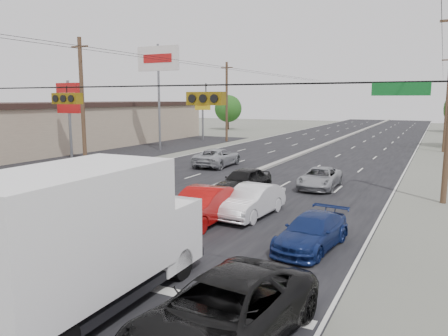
{
  "coord_description": "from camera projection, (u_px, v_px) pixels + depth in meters",
  "views": [
    {
      "loc": [
        12.15,
        -10.27,
        5.44
      ],
      "look_at": [
        3.06,
        7.99,
        2.2
      ],
      "focal_mm": 35.0,
      "sensor_mm": 36.0,
      "label": 1
    }
  ],
  "objects": [
    {
      "name": "utility_pole_left_b",
      "position": [
        82.0,
        103.0,
        33.24
      ],
      "size": [
        1.6,
        0.3,
        10.0
      ],
      "color": "#422D1E",
      "rests_on": "ground"
    },
    {
      "name": "traffic_signals",
      "position": [
        65.0,
        97.0,
        13.8
      ],
      "size": [
        25.0,
        0.3,
        0.54
      ],
      "color": "black",
      "rests_on": "ground"
    },
    {
      "name": "road_surface",
      "position": [
        298.0,
        156.0,
        41.8
      ],
      "size": [
        20.0,
        160.0,
        0.02
      ],
      "primitive_type": "cube",
      "color": "black",
      "rests_on": "ground"
    },
    {
      "name": "center_median",
      "position": [
        298.0,
        155.0,
        41.79
      ],
      "size": [
        0.5,
        160.0,
        0.2
      ],
      "primitive_type": "cube",
      "color": "gray",
      "rests_on": "ground"
    },
    {
      "name": "queue_car_a",
      "position": [
        243.0,
        181.0,
        25.01
      ],
      "size": [
        2.26,
        4.61,
        1.52
      ],
      "primitive_type": "imported",
      "rotation": [
        0.0,
        0.0,
        -0.11
      ],
      "color": "black",
      "rests_on": "ground"
    },
    {
      "name": "oncoming_far",
      "position": [
        217.0,
        157.0,
        35.4
      ],
      "size": [
        2.61,
        5.33,
        1.46
      ],
      "primitive_type": "imported",
      "rotation": [
        0.0,
        0.0,
        3.18
      ],
      "color": "#9B9EA2",
      "rests_on": "ground"
    },
    {
      "name": "utility_pole_left_c",
      "position": [
        227.0,
        101.0,
        55.34
      ],
      "size": [
        1.6,
        0.3,
        10.0
      ],
      "color": "#422D1E",
      "rests_on": "ground"
    },
    {
      "name": "tree_left_far",
      "position": [
        228.0,
        109.0,
        77.42
      ],
      "size": [
        4.8,
        4.8,
        6.12
      ],
      "color": "#382619",
      "rests_on": "ground"
    },
    {
      "name": "queue_car_c",
      "position": [
        320.0,
        178.0,
        26.71
      ],
      "size": [
        2.19,
        4.56,
        1.26
      ],
      "primitive_type": "imported",
      "rotation": [
        0.0,
        0.0,
        0.02
      ],
      "color": "gray",
      "rests_on": "ground"
    },
    {
      "name": "pole_sign_far",
      "position": [
        203.0,
        107.0,
        56.99
      ],
      "size": [
        2.2,
        0.25,
        6.0
      ],
      "color": "slate",
      "rests_on": "ground"
    },
    {
      "name": "box_truck",
      "position": [
        89.0,
        237.0,
        11.16
      ],
      "size": [
        2.76,
        7.54,
        3.8
      ],
      "rotation": [
        0.0,
        0.0,
        0.02
      ],
      "color": "black",
      "rests_on": "ground"
    },
    {
      "name": "queue_car_d",
      "position": [
        312.0,
        232.0,
        15.94
      ],
      "size": [
        2.22,
        4.43,
        1.24
      ],
      "primitive_type": "imported",
      "rotation": [
        0.0,
        0.0,
        -0.12
      ],
      "color": "navy",
      "rests_on": "ground"
    },
    {
      "name": "black_suv",
      "position": [
        223.0,
        314.0,
        9.55
      ],
      "size": [
        3.15,
        5.85,
        1.56
      ],
      "primitive_type": "imported",
      "rotation": [
        0.0,
        0.0,
        -0.1
      ],
      "color": "black",
      "rests_on": "ground"
    },
    {
      "name": "pole_sign_billboard",
      "position": [
        158.0,
        65.0,
        45.02
      ],
      "size": [
        5.0,
        0.25,
        11.0
      ],
      "color": "slate",
      "rests_on": "ground"
    },
    {
      "name": "pole_sign_mid",
      "position": [
        69.0,
        103.0,
        37.87
      ],
      "size": [
        2.6,
        0.25,
        7.0
      ],
      "color": "slate",
      "rests_on": "ground"
    },
    {
      "name": "tan_sedan",
      "position": [
        52.0,
        260.0,
        13.0
      ],
      "size": [
        2.17,
        4.83,
        1.37
      ],
      "primitive_type": "imported",
      "rotation": [
        0.0,
        0.0,
        0.05
      ],
      "color": "olive",
      "rests_on": "ground"
    },
    {
      "name": "strip_mall",
      "position": [
        58.0,
        127.0,
        48.46
      ],
      "size": [
        12.0,
        42.0,
        4.6
      ],
      "primitive_type": "cube",
      "color": "tan",
      "rests_on": "ground"
    },
    {
      "name": "ground",
      "position": [
        44.0,
        256.0,
        15.28
      ],
      "size": [
        200.0,
        200.0,
        0.0
      ],
      "primitive_type": "plane",
      "color": "#606356",
      "rests_on": "ground"
    },
    {
      "name": "parking_lot",
      "position": [
        123.0,
        152.0,
        44.86
      ],
      "size": [
        10.0,
        42.0,
        0.02
      ],
      "primitive_type": "cube",
      "color": "black",
      "rests_on": "ground"
    },
    {
      "name": "utility_pole_right_c",
      "position": [
        447.0,
        102.0,
        44.34
      ],
      "size": [
        1.6,
        0.3,
        10.0
      ],
      "color": "#422D1E",
      "rests_on": "ground"
    },
    {
      "name": "red_sedan",
      "position": [
        202.0,
        206.0,
        19.07
      ],
      "size": [
        1.78,
        4.81,
        1.57
      ],
      "primitive_type": "imported",
      "rotation": [
        0.0,
        0.0,
        0.03
      ],
      "color": "#9B0A09",
      "rests_on": "ground"
    },
    {
      "name": "queue_car_b",
      "position": [
        252.0,
        201.0,
        20.27
      ],
      "size": [
        1.87,
        4.54,
        1.46
      ],
      "primitive_type": "imported",
      "rotation": [
        0.0,
        0.0,
        -0.07
      ],
      "color": "silver",
      "rests_on": "ground"
    },
    {
      "name": "oncoming_near",
      "position": [
        140.0,
        170.0,
        28.87
      ],
      "size": [
        2.89,
        5.72,
        1.59
      ],
      "primitive_type": "imported",
      "rotation": [
        0.0,
        0.0,
        3.26
      ],
      "color": "black",
      "rests_on": "ground"
    }
  ]
}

